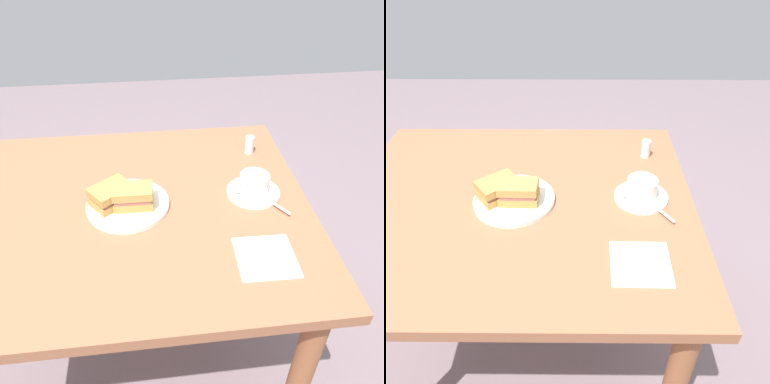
{
  "view_description": "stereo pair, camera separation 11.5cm",
  "coord_description": "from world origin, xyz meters",
  "views": [
    {
      "loc": [
        0.08,
        -0.91,
        1.5
      ],
      "look_at": [
        0.18,
        0.0,
        0.8
      ],
      "focal_mm": 36.05,
      "sensor_mm": 36.0,
      "label": 1
    },
    {
      "loc": [
        0.19,
        -0.91,
        1.5
      ],
      "look_at": [
        0.18,
        0.0,
        0.8
      ],
      "focal_mm": 36.05,
      "sensor_mm": 36.0,
      "label": 2
    }
  ],
  "objects": [
    {
      "name": "coffee_saucer",
      "position": [
        0.37,
        0.01,
        0.78
      ],
      "size": [
        0.16,
        0.16,
        0.01
      ],
      "primitive_type": "cylinder",
      "color": "white",
      "rests_on": "dining_table"
    },
    {
      "name": "coffee_cup",
      "position": [
        0.37,
        0.01,
        0.81
      ],
      "size": [
        0.11,
        0.09,
        0.06
      ],
      "color": "white",
      "rests_on": "coffee_saucer"
    },
    {
      "name": "sandwich_plate",
      "position": [
        -0.01,
        -0.01,
        0.78
      ],
      "size": [
        0.24,
        0.24,
        0.01
      ],
      "primitive_type": "cylinder",
      "color": "white",
      "rests_on": "dining_table"
    },
    {
      "name": "napkin",
      "position": [
        0.34,
        -0.26,
        0.78
      ],
      "size": [
        0.15,
        0.15,
        0.0
      ],
      "primitive_type": "cube",
      "rotation": [
        0.0,
        0.0,
        -0.02
      ],
      "color": "white",
      "rests_on": "dining_table"
    },
    {
      "name": "sandwich_back",
      "position": [
        -0.05,
        0.0,
        0.82
      ],
      "size": [
        0.14,
        0.14,
        0.06
      ],
      "color": "#BF8A45",
      "rests_on": "sandwich_plate"
    },
    {
      "name": "ground_plane",
      "position": [
        0.0,
        0.0,
        0.0
      ],
      "size": [
        6.0,
        6.0,
        0.0
      ],
      "primitive_type": "plane",
      "color": "slate"
    },
    {
      "name": "sandwich_front",
      "position": [
        0.01,
        -0.02,
        0.82
      ],
      "size": [
        0.12,
        0.08,
        0.06
      ],
      "color": "#AF8E44",
      "rests_on": "sandwich_plate"
    },
    {
      "name": "salt_shaker",
      "position": [
        0.42,
        0.25,
        0.8
      ],
      "size": [
        0.03,
        0.03,
        0.06
      ],
      "primitive_type": "cylinder",
      "color": "silver",
      "rests_on": "dining_table"
    },
    {
      "name": "spoon",
      "position": [
        0.42,
        -0.06,
        0.79
      ],
      "size": [
        0.06,
        0.09,
        0.01
      ],
      "color": "silver",
      "rests_on": "coffee_saucer"
    },
    {
      "name": "dining_table",
      "position": [
        0.0,
        0.0,
        0.65
      ],
      "size": [
        1.06,
        0.9,
        0.77
      ],
      "color": "#A06343",
      "rests_on": "ground_plane"
    }
  ]
}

